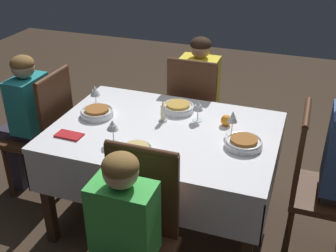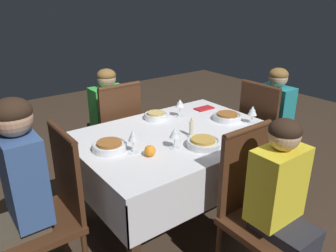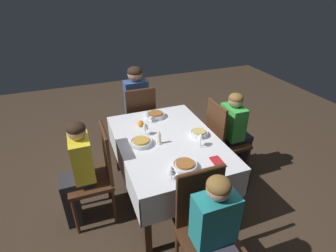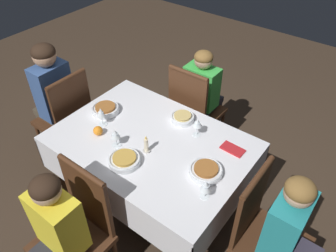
# 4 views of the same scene
# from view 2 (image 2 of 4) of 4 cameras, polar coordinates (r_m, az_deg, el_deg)

# --- Properties ---
(ground_plane) EXTENTS (8.00, 8.00, 0.00)m
(ground_plane) POSITION_cam_2_polar(r_m,az_deg,el_deg) (2.71, 1.37, -15.81)
(ground_plane) COLOR #3D2D21
(dining_table) EXTENTS (1.41, 0.99, 0.74)m
(dining_table) POSITION_cam_2_polar(r_m,az_deg,el_deg) (2.37, 1.51, -3.32)
(dining_table) COLOR silver
(dining_table) RESTS_ON ground_plane
(chair_west) EXTENTS (0.42, 0.42, 0.99)m
(chair_west) POSITION_cam_2_polar(r_m,az_deg,el_deg) (2.02, -19.77, -13.21)
(chair_west) COLOR #472816
(chair_west) RESTS_ON ground_plane
(chair_south) EXTENTS (0.42, 0.42, 0.99)m
(chair_south) POSITION_cam_2_polar(r_m,az_deg,el_deg) (1.99, 15.25, -13.22)
(chair_south) COLOR #472816
(chair_south) RESTS_ON ground_plane
(chair_east) EXTENTS (0.42, 0.42, 0.99)m
(chair_east) POSITION_cam_2_polar(r_m,az_deg,el_deg) (3.01, 16.39, -0.86)
(chair_east) COLOR #472816
(chair_east) RESTS_ON ground_plane
(chair_north) EXTENTS (0.42, 0.42, 0.99)m
(chair_north) POSITION_cam_2_polar(r_m,az_deg,el_deg) (2.93, -9.09, -0.86)
(chair_north) COLOR #472816
(chair_north) RESTS_ON ground_plane
(person_adult_denim) EXTENTS (0.34, 0.30, 1.20)m
(person_adult_denim) POSITION_cam_2_polar(r_m,az_deg,el_deg) (1.92, -24.90, -10.89)
(person_adult_denim) COLOR #4C4233
(person_adult_denim) RESTS_ON ground_plane
(person_child_yellow) EXTENTS (0.30, 0.33, 1.10)m
(person_child_yellow) POSITION_cam_2_polar(r_m,az_deg,el_deg) (1.88, 19.56, -13.73)
(person_child_yellow) COLOR #282833
(person_child_yellow) RESTS_ON ground_plane
(person_child_teal) EXTENTS (0.33, 0.30, 1.09)m
(person_child_teal) POSITION_cam_2_polar(r_m,az_deg,el_deg) (3.12, 18.40, 0.86)
(person_child_teal) COLOR #383342
(person_child_teal) RESTS_ON ground_plane
(person_child_green) EXTENTS (0.30, 0.33, 1.07)m
(person_child_green) POSITION_cam_2_polar(r_m,az_deg,el_deg) (3.05, -10.67, 1.02)
(person_child_green) COLOR #282833
(person_child_green) RESTS_ON ground_plane
(bowl_west) EXTENTS (0.22, 0.22, 0.06)m
(bowl_west) POSITION_cam_2_polar(r_m,az_deg,el_deg) (2.11, -10.16, -3.40)
(bowl_west) COLOR silver
(bowl_west) RESTS_ON dining_table
(wine_glass_west) EXTENTS (0.07, 0.07, 0.16)m
(wine_glass_west) POSITION_cam_2_polar(r_m,az_deg,el_deg) (2.01, -6.14, -1.86)
(wine_glass_west) COLOR white
(wine_glass_west) RESTS_ON dining_table
(bowl_south) EXTENTS (0.22, 0.22, 0.06)m
(bowl_south) POSITION_cam_2_polar(r_m,az_deg,el_deg) (2.13, 6.22, -2.86)
(bowl_south) COLOR silver
(bowl_south) RESTS_ON dining_table
(wine_glass_south) EXTENTS (0.07, 0.07, 0.14)m
(wine_glass_south) POSITION_cam_2_polar(r_m,az_deg,el_deg) (2.07, 1.19, -1.33)
(wine_glass_south) COLOR white
(wine_glass_south) RESTS_ON dining_table
(bowl_east) EXTENTS (0.22, 0.22, 0.06)m
(bowl_east) POSITION_cam_2_polar(r_m,az_deg,el_deg) (2.62, 10.28, 1.64)
(bowl_east) COLOR silver
(bowl_east) RESTS_ON dining_table
(wine_glass_east) EXTENTS (0.07, 0.07, 0.14)m
(wine_glass_east) POSITION_cam_2_polar(r_m,az_deg,el_deg) (2.56, 14.50, 2.53)
(wine_glass_east) COLOR white
(wine_glass_east) RESTS_ON dining_table
(bowl_north) EXTENTS (0.18, 0.18, 0.06)m
(bowl_north) POSITION_cam_2_polar(r_m,az_deg,el_deg) (2.60, -2.14, 1.84)
(bowl_north) COLOR silver
(bowl_north) RESTS_ON dining_table
(wine_glass_north) EXTENTS (0.07, 0.07, 0.15)m
(wine_glass_north) POSITION_cam_2_polar(r_m,az_deg,el_deg) (2.61, 2.10, 3.90)
(wine_glass_north) COLOR white
(wine_glass_north) RESTS_ON dining_table
(candle_centerpiece) EXTENTS (0.05, 0.05, 0.14)m
(candle_centerpiece) POSITION_cam_2_polar(r_m,az_deg,el_deg) (2.27, 4.09, -0.61)
(candle_centerpiece) COLOR beige
(candle_centerpiece) RESTS_ON dining_table
(orange_fruit) EXTENTS (0.07, 0.07, 0.07)m
(orange_fruit) POSITION_cam_2_polar(r_m,az_deg,el_deg) (2.00, -3.17, -4.34)
(orange_fruit) COLOR orange
(orange_fruit) RESTS_ON dining_table
(napkin_red_folded) EXTENTS (0.17, 0.10, 0.01)m
(napkin_red_folded) POSITION_cam_2_polar(r_m,az_deg,el_deg) (2.84, 6.32, 3.06)
(napkin_red_folded) COLOR red
(napkin_red_folded) RESTS_ON dining_table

